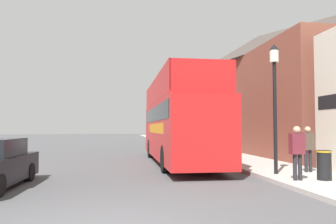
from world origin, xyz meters
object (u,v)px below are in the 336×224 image
object	(u,v)px
parked_car_ahead_of_bus	(171,143)
lamp_post_second	(210,97)
lamp_post_third	(186,107)
litter_bin	(324,164)
pedestrian_third	(308,145)
pedestrian_second	(297,148)
lamp_post_nearest	(275,84)
tour_bus	(178,125)

from	to	relation	value
parked_car_ahead_of_bus	lamp_post_second	bearing A→B (deg)	-70.71
lamp_post_third	litter_bin	bearing A→B (deg)	-87.02
lamp_post_second	parked_car_ahead_of_bus	bearing A→B (deg)	107.67
pedestrian_third	lamp_post_second	distance (m)	8.18
pedestrian_second	lamp_post_second	size ratio (longest dim) A/B	0.33
parked_car_ahead_of_bus	lamp_post_second	xyz separation A→B (m)	(1.61, -5.06, 2.99)
lamp_post_nearest	lamp_post_third	world-z (taller)	lamp_post_third
tour_bus	litter_bin	bearing A→B (deg)	-62.47
tour_bus	lamp_post_second	world-z (taller)	lamp_post_second
lamp_post_nearest	lamp_post_second	xyz separation A→B (m)	(-0.18, 7.88, 0.27)
pedestrian_third	lamp_post_nearest	distance (m)	2.67
litter_bin	tour_bus	bearing A→B (deg)	116.98
tour_bus	pedestrian_second	xyz separation A→B (m)	(2.63, -6.81, -0.76)
tour_bus	litter_bin	xyz separation A→B (m)	(3.51, -6.89, -1.28)
parked_car_ahead_of_bus	lamp_post_second	size ratio (longest dim) A/B	0.76
tour_bus	pedestrian_second	size ratio (longest dim) A/B	6.65
pedestrian_third	lamp_post_second	bearing A→B (deg)	101.97
pedestrian_third	lamp_post_nearest	world-z (taller)	lamp_post_nearest
pedestrian_third	lamp_post_second	xyz separation A→B (m)	(-1.62, 7.62, 2.50)
pedestrian_second	lamp_post_nearest	world-z (taller)	lamp_post_nearest
parked_car_ahead_of_bus	pedestrian_second	xyz separation A→B (m)	(1.78, -14.42, 0.49)
lamp_post_nearest	pedestrian_third	bearing A→B (deg)	10.46
parked_car_ahead_of_bus	lamp_post_nearest	bearing A→B (deg)	-80.48
lamp_post_second	lamp_post_third	size ratio (longest dim) A/B	1.03
pedestrian_third	lamp_post_third	bearing A→B (deg)	95.43
pedestrian_second	pedestrian_third	xyz separation A→B (m)	(1.45, 1.74, -0.00)
litter_bin	lamp_post_second	bearing A→B (deg)	96.32
lamp_post_third	pedestrian_third	bearing A→B (deg)	-84.57
litter_bin	lamp_post_nearest	bearing A→B (deg)	119.08
tour_bus	pedestrian_second	world-z (taller)	tour_bus
parked_car_ahead_of_bus	lamp_post_third	bearing A→B (deg)	59.72
pedestrian_second	lamp_post_third	bearing A→B (deg)	90.09
lamp_post_nearest	lamp_post_third	bearing A→B (deg)	90.15
lamp_post_second	litter_bin	distance (m)	9.96
pedestrian_third	lamp_post_third	world-z (taller)	lamp_post_third
parked_car_ahead_of_bus	pedestrian_third	xyz separation A→B (m)	(3.23, -12.68, 0.48)
parked_car_ahead_of_bus	pedestrian_third	bearing A→B (deg)	-74.09
lamp_post_second	pedestrian_third	bearing A→B (deg)	-78.03
tour_bus	lamp_post_third	size ratio (longest dim) A/B	2.27
parked_car_ahead_of_bus	litter_bin	bearing A→B (deg)	-77.99
tour_bus	pedestrian_second	bearing A→B (deg)	-68.33
pedestrian_second	pedestrian_third	world-z (taller)	pedestrian_second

